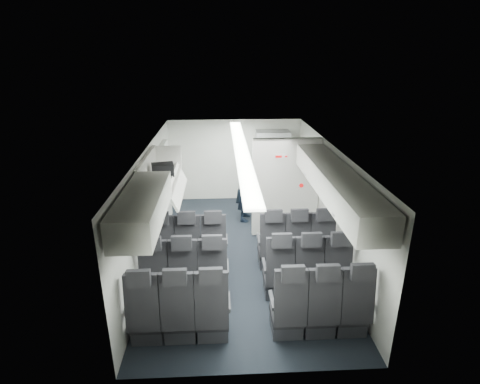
{
  "coord_description": "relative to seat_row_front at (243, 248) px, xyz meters",
  "views": [
    {
      "loc": [
        -0.37,
        -6.55,
        3.76
      ],
      "look_at": [
        0.0,
        0.4,
        1.15
      ],
      "focal_mm": 28.0,
      "sensor_mm": 36.0,
      "label": 1
    }
  ],
  "objects": [
    {
      "name": "boarding_door",
      "position": [
        -1.64,
        2.09,
        0.55
      ],
      "size": [
        0.12,
        1.27,
        1.86
      ],
      "color": "silver",
      "rests_on": "cabin_shell"
    },
    {
      "name": "galley_unit",
      "position": [
        0.95,
        3.25,
        0.55
      ],
      "size": [
        0.85,
        0.52,
        1.9
      ],
      "color": "#939399",
      "rests_on": "cabin_shell"
    },
    {
      "name": "papers",
      "position": [
        0.37,
        2.11,
        0.65
      ],
      "size": [
        0.17,
        0.09,
        0.13
      ],
      "primitive_type": "cube",
      "rotation": [
        0.0,
        0.0,
        0.4
      ],
      "color": "white",
      "rests_on": "flight_attendant"
    },
    {
      "name": "carry_on_bag",
      "position": [
        -1.39,
        0.34,
        1.41
      ],
      "size": [
        0.42,
        0.33,
        0.23
      ],
      "primitive_type": "cube",
      "rotation": [
        0.0,
        0.0,
        0.2
      ],
      "color": "black",
      "rests_on": "overhead_bin_left_front_open"
    },
    {
      "name": "cabin_shell",
      "position": [
        0.0,
        0.53,
        0.72
      ],
      "size": [
        3.41,
        6.01,
        2.16
      ],
      "color": "black",
      "rests_on": "ground"
    },
    {
      "name": "seat_row_front",
      "position": [
        0.0,
        0.0,
        0.0
      ],
      "size": [
        3.33,
        0.56,
        1.24
      ],
      "color": "black",
      "rests_on": "cabin_shell"
    },
    {
      "name": "flight_attendant",
      "position": [
        0.18,
        2.16,
        0.44
      ],
      "size": [
        0.5,
        0.67,
        1.69
      ],
      "primitive_type": "imported",
      "rotation": [
        0.0,
        0.0,
        1.41
      ],
      "color": "black",
      "rests_on": "ground"
    },
    {
      "name": "seat_row_rear",
      "position": [
        0.0,
        -1.8,
        0.0
      ],
      "size": [
        3.33,
        0.56,
        1.24
      ],
      "color": "black",
      "rests_on": "cabin_shell"
    },
    {
      "name": "overhead_bin_right_front",
      "position": [
        1.4,
        0.28,
        1.46
      ],
      "size": [
        0.53,
        1.7,
        0.4
      ],
      "color": "silver",
      "rests_on": "cabin_shell"
    },
    {
      "name": "overhead_bin_left_front_open",
      "position": [
        -1.44,
        0.28,
        1.33
      ],
      "size": [
        0.64,
        1.7,
        0.72
      ],
      "color": "#9E9E93",
      "rests_on": "cabin_shell"
    },
    {
      "name": "seat_row_mid",
      "position": [
        0.0,
        -0.9,
        0.0
      ],
      "size": [
        3.33,
        0.56,
        1.24
      ],
      "color": "black",
      "rests_on": "cabin_shell"
    },
    {
      "name": "overhead_bin_left_rear",
      "position": [
        -1.4,
        -1.47,
        1.46
      ],
      "size": [
        0.53,
        1.8,
        0.4
      ],
      "color": "silver",
      "rests_on": "cabin_shell"
    },
    {
      "name": "bulkhead_partition",
      "position": [
        0.98,
        1.33,
        0.67
      ],
      "size": [
        1.4,
        0.15,
        2.13
      ],
      "color": "silver",
      "rests_on": "cabin_shell"
    },
    {
      "name": "overhead_bin_right_rear",
      "position": [
        1.4,
        -1.47,
        1.46
      ],
      "size": [
        0.53,
        1.8,
        0.4
      ],
      "color": "silver",
      "rests_on": "cabin_shell"
    }
  ]
}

